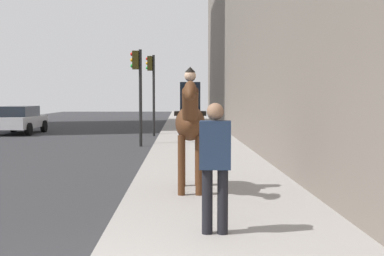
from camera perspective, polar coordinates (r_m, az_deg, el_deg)
The scene contains 5 objects.
mounted_horse_near at distance 9.00m, azimuth -0.22°, elevation 0.80°, with size 2.15×0.61×2.35m.
pedestrian_greeting at distance 6.21m, azimuth 2.75°, elevation -3.70°, with size 0.29×0.42×1.70m.
car_near_lane at distance 26.38m, azimuth -19.72°, elevation 0.99°, with size 4.07×1.95×1.44m.
traffic_light_near_curb at distance 18.54m, azimuth -6.41°, elevation 5.49°, with size 0.20×0.44×3.71m.
traffic_light_far_curb at distance 23.48m, azimuth -4.78°, elevation 5.45°, with size 0.20×0.44×3.93m.
Camera 1 is at (-3.68, -1.01, 1.89)m, focal length 45.00 mm.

